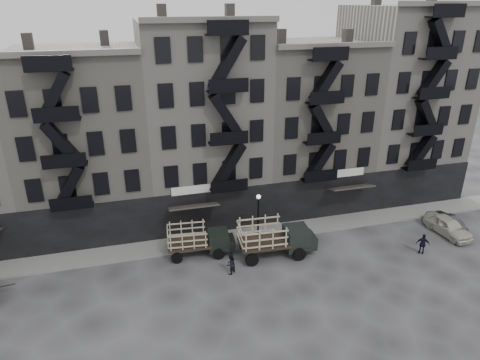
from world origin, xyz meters
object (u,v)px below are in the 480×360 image
object	(u,v)px
stake_truck_east	(275,236)
car_far	(446,221)
car_east	(448,226)
policeman	(423,244)
stake_truck_west	(199,238)
pedestrian_mid	(231,264)

from	to	relation	value
stake_truck_east	car_far	world-z (taller)	stake_truck_east
stake_truck_east	car_east	size ratio (longest dim) A/B	1.38
policeman	car_east	bearing A→B (deg)	-117.30
stake_truck_west	car_east	bearing A→B (deg)	-1.29
stake_truck_east	policeman	world-z (taller)	stake_truck_east
car_far	pedestrian_mid	world-z (taller)	pedestrian_mid
stake_truck_west	car_far	xyz separation A→B (m)	(21.49, -1.61, -0.81)
stake_truck_east	car_far	bearing A→B (deg)	3.67
stake_truck_west	car_east	world-z (taller)	stake_truck_west
car_east	policeman	xyz separation A→B (m)	(-4.05, -2.05, 0.10)
car_east	pedestrian_mid	bearing A→B (deg)	176.83
car_east	car_far	bearing A→B (deg)	54.17
stake_truck_west	stake_truck_east	xyz separation A→B (m)	(5.66, -1.65, 0.25)
car_east	car_far	xyz separation A→B (m)	(0.55, 0.92, -0.10)
stake_truck_east	pedestrian_mid	bearing A→B (deg)	-155.33
stake_truck_west	pedestrian_mid	xyz separation A→B (m)	(1.72, -3.17, -0.63)
stake_truck_west	car_far	size ratio (longest dim) A/B	1.32
car_east	pedestrian_mid	distance (m)	19.23
stake_truck_west	car_far	world-z (taller)	stake_truck_west
stake_truck_west	pedestrian_mid	size ratio (longest dim) A/B	3.16
policeman	stake_truck_east	bearing A→B (deg)	21.24
pedestrian_mid	stake_truck_east	bearing A→B (deg)	163.70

